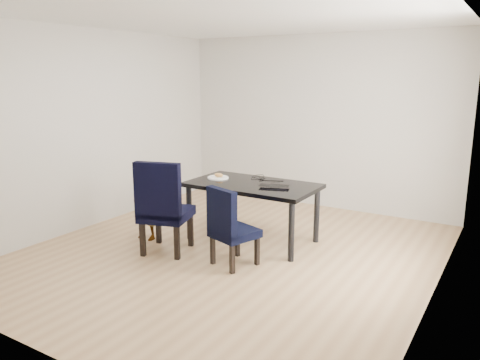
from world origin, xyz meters
The scene contains 14 objects.
floor centered at (0.00, 0.00, -0.01)m, with size 4.50×5.00×0.01m, color tan.
ceiling centered at (0.00, 0.00, 2.71)m, with size 4.50×5.00×0.01m, color white.
wall_back centered at (0.00, 2.50, 1.35)m, with size 4.50×0.01×2.70m, color silver.
wall_front centered at (0.00, -2.50, 1.35)m, with size 4.50×0.01×2.70m, color silver.
wall_left centered at (-2.25, 0.00, 1.35)m, with size 0.01×5.00×2.70m, color white.
wall_right centered at (2.25, 0.00, 1.35)m, with size 0.01×5.00×2.70m, color silver.
dining_table centered at (0.00, 0.50, 0.38)m, with size 1.60×0.90×0.75m, color black.
chair_left centered at (-0.69, -0.35, 0.56)m, with size 0.54×0.56×1.12m, color black.
chair_right centered at (0.23, -0.28, 0.45)m, with size 0.43×0.45×0.90m, color black.
child centered at (-1.20, -0.15, 0.50)m, with size 0.37×0.24×1.00m, color orange.
plate centered at (-0.53, 0.52, 0.76)m, with size 0.28×0.28×0.02m, color white.
sandwich centered at (-0.53, 0.53, 0.79)m, with size 0.13×0.06×0.05m, color #C18A45.
laptop centered at (0.31, 0.49, 0.76)m, with size 0.36×0.23×0.03m, color black.
cable_tangle centered at (-0.06, 0.73, 0.75)m, with size 0.16×0.16×0.01m, color black.
Camera 1 is at (2.83, -4.44, 2.07)m, focal length 35.00 mm.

